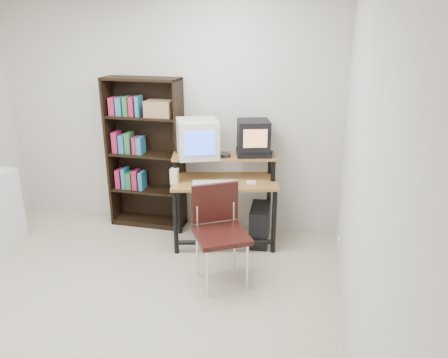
% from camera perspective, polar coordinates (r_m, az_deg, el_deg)
% --- Properties ---
extents(floor, '(4.00, 4.00, 0.01)m').
position_cam_1_polar(floor, '(3.96, -16.36, -16.99)').
color(floor, '#BFB69E').
rests_on(floor, ground).
extents(back_wall, '(4.00, 0.01, 2.60)m').
position_cam_1_polar(back_wall, '(5.14, -7.50, 8.10)').
color(back_wall, beige).
rests_on(back_wall, floor).
extents(right_wall, '(0.01, 4.00, 2.60)m').
position_cam_1_polar(right_wall, '(2.96, 17.53, -1.21)').
color(right_wall, beige).
rests_on(right_wall, floor).
extents(computer_desk, '(1.20, 0.79, 0.98)m').
position_cam_1_polar(computer_desk, '(4.69, 0.05, -0.76)').
color(computer_desk, olive).
rests_on(computer_desk, floor).
extents(crt_monitor, '(0.54, 0.54, 0.40)m').
position_cam_1_polar(crt_monitor, '(4.64, -3.49, 5.32)').
color(crt_monitor, beige).
rests_on(crt_monitor, computer_desk).
extents(vcr, '(0.41, 0.34, 0.08)m').
position_cam_1_polar(vcr, '(4.68, 3.88, 3.42)').
color(vcr, black).
rests_on(vcr, computer_desk).
extents(crt_tv, '(0.40, 0.39, 0.31)m').
position_cam_1_polar(crt_tv, '(4.64, 3.87, 5.78)').
color(crt_tv, black).
rests_on(crt_tv, vcr).
extents(cd_spindle, '(0.14, 0.14, 0.05)m').
position_cam_1_polar(cd_spindle, '(4.62, 0.13, 3.07)').
color(cd_spindle, '#26262B').
rests_on(cd_spindle, computer_desk).
extents(keyboard, '(0.51, 0.31, 0.03)m').
position_cam_1_polar(keyboard, '(4.52, -1.15, -0.76)').
color(keyboard, beige).
rests_on(keyboard, computer_desk).
extents(mousepad, '(0.27, 0.25, 0.01)m').
position_cam_1_polar(mousepad, '(4.58, 3.68, -0.72)').
color(mousepad, black).
rests_on(mousepad, computer_desk).
extents(mouse, '(0.10, 0.07, 0.03)m').
position_cam_1_polar(mouse, '(4.58, 3.58, -0.47)').
color(mouse, white).
rests_on(mouse, mousepad).
extents(desk_speaker, '(0.08, 0.08, 0.17)m').
position_cam_1_polar(desk_speaker, '(4.59, -6.47, 0.33)').
color(desk_speaker, beige).
rests_on(desk_speaker, computer_desk).
extents(pc_tower, '(0.22, 0.46, 0.42)m').
position_cam_1_polar(pc_tower, '(4.88, 4.69, -5.93)').
color(pc_tower, black).
rests_on(pc_tower, floor).
extents(school_chair, '(0.63, 0.63, 0.92)m').
position_cam_1_polar(school_chair, '(4.03, -0.65, -5.90)').
color(school_chair, black).
rests_on(school_chair, floor).
extents(bookshelf, '(0.89, 0.32, 1.76)m').
position_cam_1_polar(bookshelf, '(5.18, -10.15, 3.53)').
color(bookshelf, black).
rests_on(bookshelf, floor).
extents(wall_outlet, '(0.02, 0.08, 0.12)m').
position_cam_1_polar(wall_outlet, '(4.41, 14.75, -8.20)').
color(wall_outlet, beige).
rests_on(wall_outlet, right_wall).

